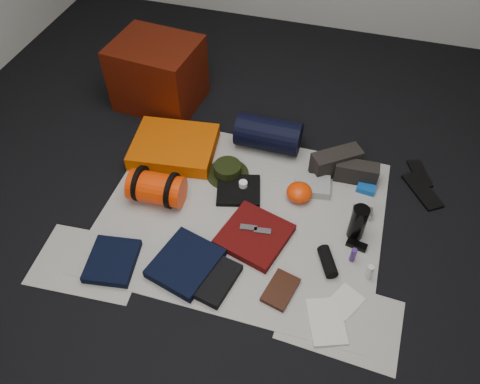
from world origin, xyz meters
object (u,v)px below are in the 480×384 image
(sleeping_pad, at_px, (174,147))
(navy_duffel, at_px, (268,134))
(red_cabinet, at_px, (158,74))
(water_bottle, at_px, (358,223))
(compact_camera, at_px, (362,213))
(stuff_sack, at_px, (157,188))
(paperback_book, at_px, (280,290))

(sleeping_pad, xyz_separation_m, navy_duffel, (0.57, 0.22, 0.06))
(red_cabinet, relative_size, water_bottle, 2.47)
(red_cabinet, height_order, navy_duffel, red_cabinet)
(sleeping_pad, distance_m, compact_camera, 1.26)
(stuff_sack, bearing_deg, compact_camera, 10.45)
(red_cabinet, distance_m, compact_camera, 1.69)
(water_bottle, xyz_separation_m, paperback_book, (-0.32, -0.47, -0.10))
(stuff_sack, distance_m, paperback_book, 0.94)
(navy_duffel, bearing_deg, sleeping_pad, -158.33)
(red_cabinet, bearing_deg, stuff_sack, -63.12)
(compact_camera, bearing_deg, red_cabinet, 153.54)
(water_bottle, bearing_deg, red_cabinet, 151.29)
(red_cabinet, xyz_separation_m, water_bottle, (1.51, -0.83, -0.11))
(red_cabinet, bearing_deg, compact_camera, -18.25)
(sleeping_pad, height_order, paperback_book, sleeping_pad)
(red_cabinet, relative_size, navy_duffel, 1.34)
(red_cabinet, relative_size, compact_camera, 4.91)
(sleeping_pad, bearing_deg, water_bottle, -15.69)
(red_cabinet, bearing_deg, navy_duffel, -11.42)
(red_cabinet, height_order, stuff_sack, red_cabinet)
(navy_duffel, relative_size, water_bottle, 1.85)
(water_bottle, bearing_deg, stuff_sack, -176.85)
(water_bottle, bearing_deg, paperback_book, -124.39)
(sleeping_pad, xyz_separation_m, stuff_sack, (0.06, -0.41, 0.05))
(red_cabinet, distance_m, paperback_book, 1.77)
(sleeping_pad, xyz_separation_m, compact_camera, (1.24, -0.19, -0.02))
(red_cabinet, xyz_separation_m, stuff_sack, (0.35, -0.89, -0.13))
(navy_duffel, bearing_deg, paperback_book, -72.03)
(stuff_sack, distance_m, compact_camera, 1.21)
(stuff_sack, relative_size, navy_duffel, 0.77)
(sleeping_pad, distance_m, navy_duffel, 0.62)
(sleeping_pad, bearing_deg, red_cabinet, 121.19)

